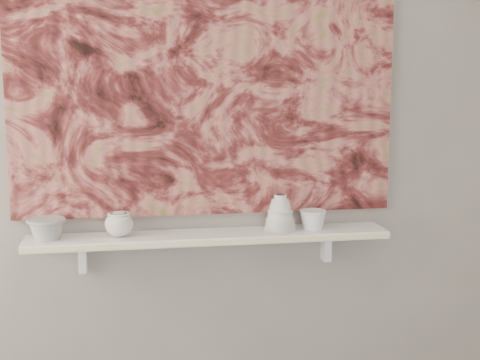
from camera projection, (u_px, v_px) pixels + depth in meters
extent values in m
plane|color=gray|center=(206.00, 123.00, 2.62)|extent=(3.60, 0.00, 3.60)
cube|color=white|center=(210.00, 237.00, 2.59)|extent=(1.40, 0.18, 0.03)
cube|color=#FBE8A7|center=(213.00, 243.00, 2.50)|extent=(1.40, 0.01, 0.02)
cube|color=white|center=(82.00, 257.00, 2.59)|extent=(0.03, 0.06, 0.12)
cube|color=white|center=(326.00, 246.00, 2.75)|extent=(0.03, 0.06, 0.12)
cube|color=maroon|center=(206.00, 74.00, 2.57)|extent=(1.50, 0.02, 1.10)
cube|color=black|center=(318.00, 152.00, 2.68)|extent=(0.09, 0.00, 0.08)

